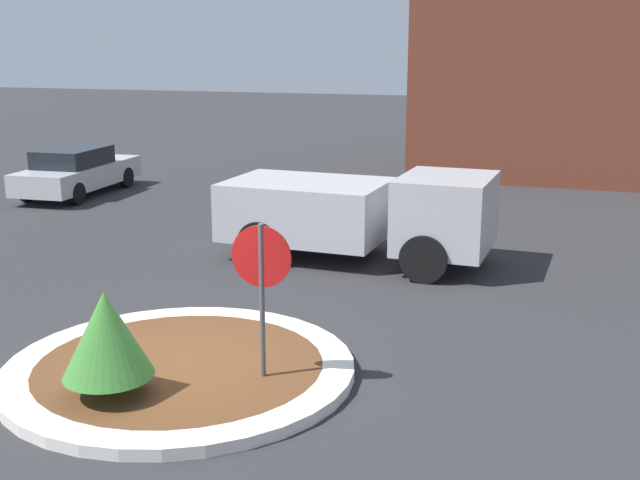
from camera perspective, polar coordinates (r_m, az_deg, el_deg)
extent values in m
plane|color=#2D2D30|center=(11.67, -9.91, -9.36)|extent=(120.00, 120.00, 0.00)
cylinder|color=silver|center=(11.64, -9.92, -9.00)|extent=(4.94, 4.94, 0.16)
cylinder|color=brown|center=(11.64, -9.93, -8.99)|extent=(4.05, 4.05, 0.16)
cylinder|color=#4C4C51|center=(10.71, -4.13, -4.80)|extent=(0.07, 0.07, 2.28)
cylinder|color=#B71414|center=(10.51, -4.20, -1.18)|extent=(0.83, 0.03, 0.83)
cylinder|color=brown|center=(10.77, -14.72, -9.94)|extent=(0.08, 0.08, 0.27)
cone|color=#3D7F33|center=(10.51, -14.95, -6.46)|extent=(1.16, 1.16, 1.13)
cube|color=#B2B2B7|center=(16.51, 8.93, 1.92)|extent=(1.92, 2.35, 1.51)
cube|color=#B2B2B7|center=(17.39, -0.94, 2.22)|extent=(3.51, 2.56, 1.22)
cube|color=black|center=(16.35, 11.14, 2.65)|extent=(0.15, 2.02, 0.53)
cylinder|color=black|center=(17.75, 9.05, 0.42)|extent=(0.96, 0.31, 0.95)
cylinder|color=black|center=(15.67, 7.40, -1.33)|extent=(0.96, 0.31, 0.95)
cylinder|color=black|center=(18.73, -1.47, 1.30)|extent=(0.96, 0.31, 0.95)
cylinder|color=black|center=(16.78, -4.28, -0.23)|extent=(0.96, 0.31, 0.95)
cube|color=brown|center=(29.37, 18.59, 11.82)|extent=(11.32, 6.00, 7.68)
cube|color=#B7B7BC|center=(25.66, -16.80, 4.44)|extent=(1.99, 4.78, 0.65)
cube|color=black|center=(25.38, -17.17, 5.67)|extent=(1.67, 2.33, 0.53)
cylinder|color=black|center=(27.36, -16.64, 4.43)|extent=(0.22, 0.65, 0.65)
cylinder|color=black|center=(26.54, -13.61, 4.34)|extent=(0.22, 0.65, 0.65)
cylinder|color=black|center=(24.96, -20.11, 3.29)|extent=(0.22, 0.65, 0.65)
cylinder|color=black|center=(24.06, -16.90, 3.17)|extent=(0.22, 0.65, 0.65)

